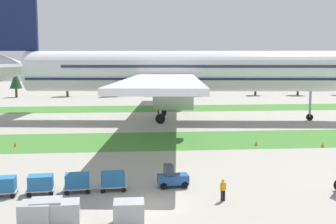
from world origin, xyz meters
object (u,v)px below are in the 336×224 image
Objects in this scene: cargo_dolly_fourth at (3,185)px; taxiway_marker_2 at (256,143)px; ground_crew_marshaller at (223,189)px; uld_container_3 at (64,213)px; airliner at (175,71)px; taxiway_marker_0 at (15,144)px; uld_container_1 at (46,212)px; uld_container_0 at (36,214)px; taxiway_marker_3 at (323,145)px; cargo_dolly_second at (77,181)px; cargo_dolly_third at (41,183)px; uld_container_2 at (129,213)px; cargo_dolly_lead at (113,179)px; baggage_tug at (172,178)px.

cargo_dolly_fourth reaches higher than taxiway_marker_2.
uld_container_3 is (-11.47, -3.52, -0.20)m from ground_crew_marshaller.
taxiway_marker_0 is (-22.58, -22.16, -8.64)m from airliner.
airliner is at bearing 74.18° from uld_container_1.
uld_container_1 reaches higher than uld_container_3.
uld_container_0 reaches higher than taxiway_marker_3.
ground_crew_marshaller reaches higher than cargo_dolly_second.
uld_container_3 is at bearing -141.66° from taxiway_marker_3.
cargo_dolly_fourth is (-2.89, -0.25, 0.00)m from cargo_dolly_third.
uld_container_2 is at bearing -136.29° from taxiway_marker_3.
uld_container_1 is 27.73m from taxiway_marker_0.
airliner is at bearing 62.48° from ground_crew_marshaller.
cargo_dolly_lead is at bearing -6.55° from airliner.
cargo_dolly_third is 1.16× the size of uld_container_0.
cargo_dolly_fourth is 1.16× the size of uld_container_1.
cargo_dolly_lead is at bearing -148.81° from taxiway_marker_3.
cargo_dolly_lead is at bearing 131.47° from ground_crew_marshaller.
cargo_dolly_lead is 7.62m from uld_container_3.
uld_container_0 reaches higher than taxiway_marker_2.
cargo_dolly_second reaches higher than taxiway_marker_3.
cargo_dolly_third is 1.34× the size of ground_crew_marshaller.
cargo_dolly_second is at bearing -151.07° from taxiway_marker_3.
taxiway_marker_2 is (8.94, 20.67, -0.62)m from ground_crew_marshaller.
cargo_dolly_lead is 1.16× the size of uld_container_2.
cargo_dolly_third is 6.88m from uld_container_0.
cargo_dolly_second is 11.89m from ground_crew_marshaller.
cargo_dolly_lead and cargo_dolly_third have the same top height.
baggage_tug is at bearing 0.10° from airliner.
cargo_dolly_lead is 23.27m from taxiway_marker_0.
uld_container_2 is (5.43, -0.69, -0.02)m from uld_container_1.
cargo_dolly_third is 1.00× the size of cargo_dolly_fourth.
uld_container_3 is (5.74, -6.27, -0.17)m from cargo_dolly_fourth.
cargo_dolly_second is at bearing 90.00° from cargo_dolly_fourth.
ground_crew_marshaller is at bearing 36.76° from baggage_tug.
uld_container_2 is at bearing -176.37° from ground_crew_marshaller.
cargo_dolly_lead is 8.70m from uld_container_0.
baggage_tug reaches higher than taxiway_marker_3.
airliner reaches higher than taxiway_marker_0.
taxiway_marker_0 is at bearing 174.20° from taxiway_marker_3.
uld_container_3 is at bearing -69.16° from taxiway_marker_0.
uld_container_1 is at bearing 175.88° from uld_container_3.
uld_container_2 is 3.01× the size of taxiway_marker_3.
cargo_dolly_fourth is at bearing -90.00° from cargo_dolly_second.
taxiway_marker_2 is at bearing 119.38° from cargo_dolly_fourth.
cargo_dolly_lead is at bearing -135.55° from taxiway_marker_2.
ground_crew_marshaller is 31.37m from taxiway_marker_0.
cargo_dolly_third is at bearing 113.62° from uld_container_3.
ground_crew_marshaller reaches higher than taxiway_marker_3.
cargo_dolly_second is 4.06× the size of taxiway_marker_0.
ground_crew_marshaller is 0.87× the size of uld_container_2.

